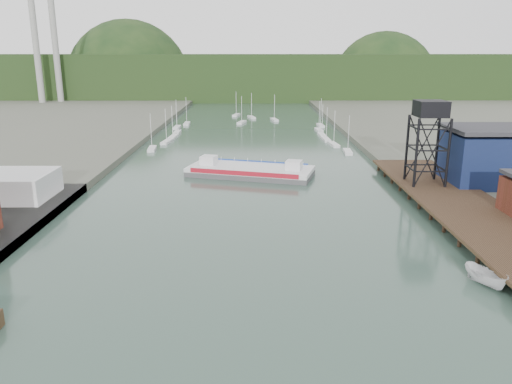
{
  "coord_description": "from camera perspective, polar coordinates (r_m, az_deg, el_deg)",
  "views": [
    {
      "loc": [
        1.47,
        -36.64,
        26.8
      ],
      "look_at": [
        1.88,
        44.91,
        4.0
      ],
      "focal_mm": 35.0,
      "sensor_mm": 36.0,
      "label": 1
    }
  ],
  "objects": [
    {
      "name": "marina_sailboats",
      "position": [
        177.09,
        -0.74,
        7.03
      ],
      "size": [
        57.71,
        92.65,
        0.9
      ],
      "color": "silver",
      "rests_on": "ground"
    },
    {
      "name": "blue_shed",
      "position": [
        109.93,
        25.97,
        3.69
      ],
      "size": [
        20.5,
        14.5,
        11.3
      ],
      "color": "#0C1235",
      "rests_on": "east_land"
    },
    {
      "name": "distant_hills",
      "position": [
        338.43,
        -1.25,
        12.83
      ],
      "size": [
        500.0,
        120.0,
        80.0
      ],
      "color": "black",
      "rests_on": "ground"
    },
    {
      "name": "east_pier",
      "position": [
        92.45,
        22.33,
        -1.21
      ],
      "size": [
        14.0,
        70.0,
        2.45
      ],
      "color": "black",
      "rests_on": "ground"
    },
    {
      "name": "motorboat",
      "position": [
        65.85,
        24.79,
        -8.83
      ],
      "size": [
        4.51,
        6.39,
        2.31
      ],
      "primitive_type": "imported",
      "rotation": [
        0.0,
        0.0,
        0.42
      ],
      "color": "silver",
      "rests_on": "ground"
    },
    {
      "name": "ground",
      "position": [
        45.42,
        -2.23,
        -20.55
      ],
      "size": [
        600.0,
        600.0,
        0.0
      ],
      "primitive_type": "plane",
      "color": "#2B4237",
      "rests_on": "ground"
    },
    {
      "name": "smokestacks",
      "position": [
        289.82,
        -22.89,
        15.08
      ],
      "size": [
        11.2,
        8.2,
        60.0
      ],
      "color": "gray",
      "rests_on": "ground"
    },
    {
      "name": "chain_ferry",
      "position": [
        112.72,
        -0.65,
        2.46
      ],
      "size": [
        29.7,
        18.29,
        3.99
      ],
      "rotation": [
        0.0,
        0.0,
        -0.28
      ],
      "color": "#4A494C",
      "rests_on": "ground"
    },
    {
      "name": "white_shed",
      "position": [
        100.5,
        -27.18,
        0.66
      ],
      "size": [
        18.0,
        12.0,
        4.5
      ],
      "primitive_type": "cube",
      "color": "silver",
      "rests_on": "west_quay"
    },
    {
      "name": "lift_tower",
      "position": [
        101.02,
        19.31,
        8.42
      ],
      "size": [
        6.5,
        6.5,
        16.0
      ],
      "color": "black",
      "rests_on": "east_pier"
    }
  ]
}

